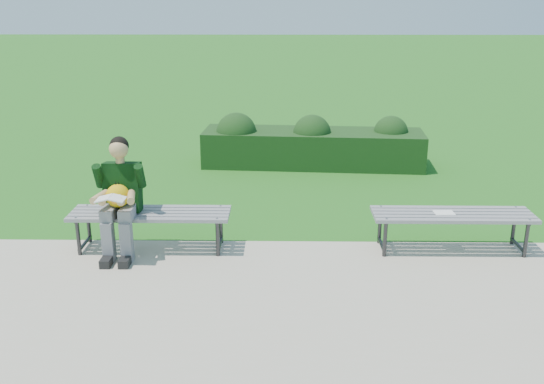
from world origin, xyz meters
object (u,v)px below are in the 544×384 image
at_px(seated_boy, 120,194).
at_px(hedge, 309,144).
at_px(bench_left, 150,216).
at_px(paper_sheet, 444,213).
at_px(bench_right, 452,217).

bearing_deg(seated_boy, hedge, 59.24).
bearing_deg(bench_left, paper_sheet, 0.32).
distance_m(hedge, bench_left, 4.20).
bearing_deg(seated_boy, paper_sheet, 1.83).
xyz_separation_m(hedge, bench_left, (-1.97, -3.71, 0.04)).
distance_m(bench_left, paper_sheet, 3.32).
xyz_separation_m(seated_boy, paper_sheet, (3.62, 0.12, -0.24)).
bearing_deg(bench_left, seated_boy, -162.05).
relative_size(hedge, bench_left, 2.11).
height_order(hedge, bench_right, hedge).
bearing_deg(paper_sheet, seated_boy, -178.17).
xyz_separation_m(bench_left, paper_sheet, (3.32, 0.02, 0.06)).
bearing_deg(seated_boy, bench_right, 1.78).
bearing_deg(bench_right, paper_sheet, -180.00).
bearing_deg(hedge, paper_sheet, -69.83).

